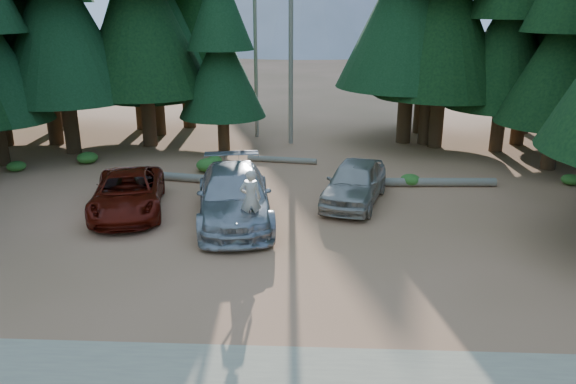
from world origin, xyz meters
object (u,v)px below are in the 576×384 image
Objects in this scene: red_pickup at (128,193)px; frisbee_player at (251,198)px; log_left at (175,177)px; silver_minivan_right at (355,182)px; silver_minivan_center at (234,195)px; log_right at (430,182)px; log_mid at (282,160)px.

red_pickup is 2.84× the size of frisbee_player.
red_pickup is at bearing -89.58° from log_left.
frisbee_player is at bearing -115.87° from silver_minivan_right.
silver_minivan_right is 5.34m from frisbee_player.
log_right is (7.62, 4.19, -0.72)m from silver_minivan_center.
log_right is (10.85, -0.27, 0.00)m from log_left.
log_left is 5.43m from log_mid.
silver_minivan_center is 3.35× the size of frisbee_player.
log_right is (3.31, 2.17, -0.63)m from silver_minivan_right.
silver_minivan_center is 8.73m from log_right.
silver_minivan_center is 5.55m from log_left.
frisbee_player reaches higher than log_left.
frisbee_player reaches higher than red_pickup.
silver_minivan_center is 7.71m from log_mid.
red_pickup is at bearing -165.31° from log_right.
silver_minivan_center is 4.77m from silver_minivan_right.
silver_minivan_center is at bearing -139.21° from silver_minivan_right.
red_pickup is 8.41m from silver_minivan_right.
log_mid is 7.24m from log_right.
log_right is (11.59, 3.59, -0.55)m from red_pickup.
frisbee_player reaches higher than log_mid.
frisbee_player is (-3.52, -3.96, 0.68)m from silver_minivan_right.
log_mid is at bearing 71.29° from silver_minivan_center.
log_right is at bearing -19.11° from log_mid.
log_mid is (0.42, 9.51, -1.35)m from frisbee_player.
frisbee_player reaches higher than silver_minivan_right.
silver_minivan_center is 1.28× the size of log_left.
red_pickup reaches higher than log_right.
log_right is (6.82, 6.13, -1.31)m from frisbee_player.
silver_minivan_right is at bearing -141.96° from frisbee_player.
red_pickup is 1.11× the size of silver_minivan_right.
frisbee_player is at bearing -46.49° from log_left.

